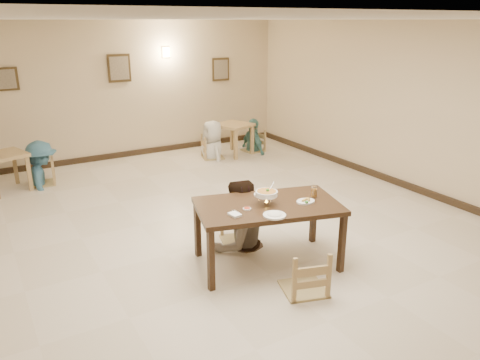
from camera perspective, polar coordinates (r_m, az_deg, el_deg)
floor at (r=6.76m, az=-1.75°, el=-7.32°), size 10.00×10.00×0.00m
ceiling at (r=6.07m, az=-2.05°, el=19.00°), size 10.00×10.00×0.00m
wall_back at (r=10.83m, az=-14.87°, el=10.40°), size 10.00×0.00×10.00m
wall_right at (r=8.84m, az=21.75°, el=7.89°), size 0.00×10.00×10.00m
baseboard_back at (r=11.10m, az=-14.21°, el=3.02°), size 8.00×0.06×0.12m
baseboard_right at (r=9.17m, az=20.55°, el=-0.96°), size 0.06×10.00×0.12m
picture_a at (r=10.37m, az=-26.92°, el=10.90°), size 0.55×0.04×0.45m
picture_b at (r=10.76m, az=-14.51°, el=13.06°), size 0.50×0.04×0.60m
picture_c at (r=11.72m, az=-2.36°, el=13.33°), size 0.45×0.04×0.55m
wall_sconce at (r=11.10m, az=-9.02°, el=15.14°), size 0.16×0.05×0.22m
main_table at (r=5.85m, az=3.42°, el=-3.66°), size 1.97×1.43×0.83m
chair_far at (r=6.53m, az=-0.28°, el=-3.72°), size 0.45×0.45×0.96m
chair_near at (r=5.41m, az=7.98°, el=-8.47°), size 0.49×0.49×1.04m
main_diner at (r=6.28m, az=-0.23°, el=-0.07°), size 1.01×0.84×1.89m
curry_warmer at (r=5.75m, az=3.26°, el=-1.67°), size 0.31×0.27×0.25m
rice_plate_far at (r=6.11m, az=2.99°, el=-1.68°), size 0.29×0.29×0.07m
rice_plate_near at (r=5.47m, az=4.22°, el=-4.28°), size 0.27×0.27×0.06m
fried_plate at (r=5.91m, az=8.01°, el=-2.55°), size 0.25×0.25×0.05m
chili_dish at (r=5.64m, az=0.86°, el=-3.52°), size 0.10×0.10×0.02m
napkin_cutlery at (r=5.47m, az=-0.65°, el=-4.22°), size 0.15×0.23×0.03m
drink_glass at (r=6.08m, az=9.00°, el=-1.44°), size 0.08×0.08×0.15m
bg_table_left at (r=9.49m, az=-26.86°, el=2.11°), size 0.89×0.89×0.71m
bg_table_right at (r=10.85m, az=-0.77°, el=6.16°), size 0.94×0.94×0.73m
bg_chair_lr at (r=9.63m, az=-23.20°, el=2.26°), size 0.45×0.45×0.97m
bg_chair_rl at (r=10.62m, az=-3.37°, el=5.29°), size 0.46×0.46×0.99m
bg_chair_rr at (r=11.18m, az=1.63°, el=5.96°), size 0.46×0.46×0.97m
bg_diner_b at (r=9.54m, az=-23.48°, el=4.35°), size 0.71×1.14×1.69m
bg_diner_c at (r=10.54m, az=-3.40°, el=7.23°), size 0.63×0.89×1.72m
bg_diner_d at (r=11.12m, az=1.64°, el=7.48°), size 0.40×0.93×1.57m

